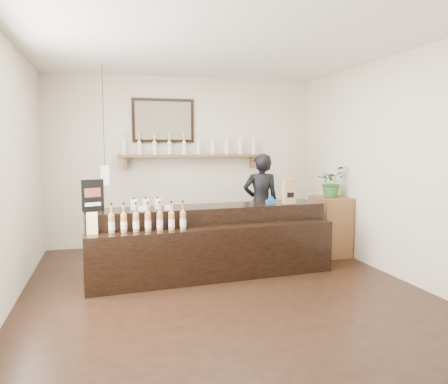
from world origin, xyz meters
TOP-DOWN VIEW (x-y plane):
  - ground at (0.00, 0.00)m, footprint 5.00×5.00m
  - room_shell at (0.00, 0.00)m, footprint 5.00×5.00m
  - back_wall_decor at (-0.16, 2.37)m, footprint 2.66×0.96m
  - counter at (0.00, 0.58)m, footprint 3.17×1.09m
  - promo_sign at (-1.44, 0.64)m, footprint 0.26×0.12m
  - paper_bag at (1.12, 0.66)m, footprint 0.16×0.12m
  - tape_dispenser at (0.87, 0.66)m, footprint 0.13×0.06m
  - side_cabinet at (2.00, 1.09)m, footprint 0.45×0.62m
  - potted_plant at (2.00, 1.09)m, footprint 0.55×0.53m
  - shopkeeper at (1.04, 1.55)m, footprint 0.68×0.48m

SIDE VIEW (x-z plane):
  - ground at x=0.00m, z-range 0.00..0.00m
  - counter at x=0.00m, z-range -0.10..0.93m
  - side_cabinet at x=2.00m, z-range 0.00..0.89m
  - shopkeeper at x=1.04m, z-range 0.00..1.75m
  - tape_dispenser at x=0.87m, z-range 0.86..0.97m
  - paper_bag at x=1.12m, z-range 0.88..1.22m
  - promo_sign at x=-1.44m, z-range 0.88..1.26m
  - potted_plant at x=2.00m, z-range 0.89..1.36m
  - room_shell at x=0.00m, z-range -0.80..4.20m
  - back_wall_decor at x=-0.16m, z-range 0.91..2.60m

